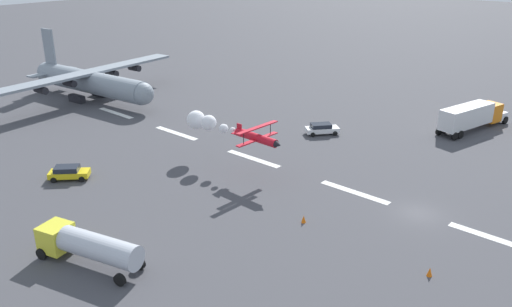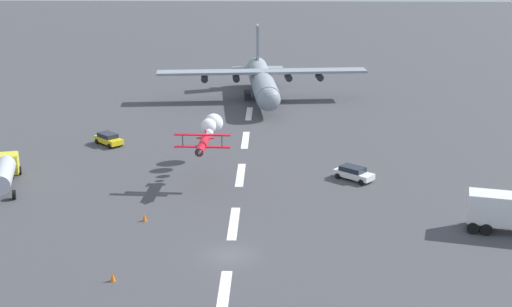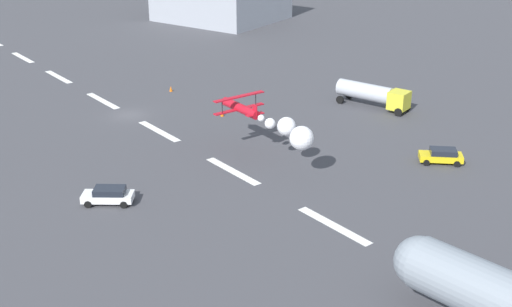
{
  "view_description": "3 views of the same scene",
  "coord_description": "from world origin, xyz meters",
  "px_view_note": "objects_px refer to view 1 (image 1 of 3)",
  "views": [
    {
      "loc": [
        -16.96,
        43.69,
        24.01
      ],
      "look_at": [
        17.41,
        3.9,
        2.86
      ],
      "focal_mm": 36.24,
      "sensor_mm": 36.0,
      "label": 1
    },
    {
      "loc": [
        -57.21,
        -3.8,
        27.43
      ],
      "look_at": [
        16.61,
        -1.9,
        4.05
      ],
      "focal_mm": 50.73,
      "sensor_mm": 36.0,
      "label": 2
    },
    {
      "loc": [
        69.21,
        -35.3,
        26.98
      ],
      "look_at": [
        24.91,
        0.0,
        3.11
      ],
      "focal_mm": 46.35,
      "sensor_mm": 36.0,
      "label": 3
    }
  ],
  "objects_px": {
    "stunt_biplane_red": "(215,125)",
    "followme_car_yellow": "(322,129)",
    "cargo_transport_plane": "(94,82)",
    "semi_truck_orange": "(472,116)",
    "traffic_cone_far": "(304,219)",
    "traffic_cone_near": "(430,272)",
    "fuel_tanker_truck": "(88,245)",
    "airport_staff_sedan": "(69,172)"
  },
  "relations": [
    {
      "from": "stunt_biplane_red",
      "to": "fuel_tanker_truck",
      "type": "bearing_deg",
      "value": 108.71
    },
    {
      "from": "semi_truck_orange",
      "to": "followme_car_yellow",
      "type": "distance_m",
      "value": 21.24
    },
    {
      "from": "stunt_biplane_red",
      "to": "airport_staff_sedan",
      "type": "distance_m",
      "value": 17.09
    },
    {
      "from": "traffic_cone_near",
      "to": "semi_truck_orange",
      "type": "bearing_deg",
      "value": -74.75
    },
    {
      "from": "cargo_transport_plane",
      "to": "followme_car_yellow",
      "type": "xyz_separation_m",
      "value": [
        -37.76,
        -10.9,
        -2.43
      ]
    },
    {
      "from": "stunt_biplane_red",
      "to": "followme_car_yellow",
      "type": "height_order",
      "value": "stunt_biplane_red"
    },
    {
      "from": "stunt_biplane_red",
      "to": "fuel_tanker_truck",
      "type": "distance_m",
      "value": 23.25
    },
    {
      "from": "followme_car_yellow",
      "to": "traffic_cone_far",
      "type": "height_order",
      "value": "followme_car_yellow"
    },
    {
      "from": "traffic_cone_far",
      "to": "followme_car_yellow",
      "type": "bearing_deg",
      "value": -59.78
    },
    {
      "from": "cargo_transport_plane",
      "to": "airport_staff_sedan",
      "type": "height_order",
      "value": "cargo_transport_plane"
    },
    {
      "from": "semi_truck_orange",
      "to": "followme_car_yellow",
      "type": "xyz_separation_m",
      "value": [
        14.85,
        15.13,
        -1.29
      ]
    },
    {
      "from": "fuel_tanker_truck",
      "to": "airport_staff_sedan",
      "type": "height_order",
      "value": "fuel_tanker_truck"
    },
    {
      "from": "cargo_transport_plane",
      "to": "stunt_biplane_red",
      "type": "bearing_deg",
      "value": 170.55
    },
    {
      "from": "fuel_tanker_truck",
      "to": "traffic_cone_far",
      "type": "bearing_deg",
      "value": -118.45
    },
    {
      "from": "followme_car_yellow",
      "to": "airport_staff_sedan",
      "type": "distance_m",
      "value": 33.2
    },
    {
      "from": "airport_staff_sedan",
      "to": "traffic_cone_far",
      "type": "bearing_deg",
      "value": -160.27
    },
    {
      "from": "fuel_tanker_truck",
      "to": "traffic_cone_far",
      "type": "distance_m",
      "value": 19.23
    },
    {
      "from": "semi_truck_orange",
      "to": "traffic_cone_far",
      "type": "bearing_deg",
      "value": 86.36
    },
    {
      "from": "airport_staff_sedan",
      "to": "semi_truck_orange",
      "type": "bearing_deg",
      "value": -121.22
    },
    {
      "from": "followme_car_yellow",
      "to": "traffic_cone_near",
      "type": "xyz_separation_m",
      "value": [
        -24.96,
        21.92,
        -0.44
      ]
    },
    {
      "from": "fuel_tanker_truck",
      "to": "cargo_transport_plane",
      "type": "bearing_deg",
      "value": -33.72
    },
    {
      "from": "cargo_transport_plane",
      "to": "followme_car_yellow",
      "type": "relative_size",
      "value": 7.4
    },
    {
      "from": "traffic_cone_near",
      "to": "traffic_cone_far",
      "type": "distance_m",
      "value": 12.44
    },
    {
      "from": "cargo_transport_plane",
      "to": "traffic_cone_far",
      "type": "height_order",
      "value": "cargo_transport_plane"
    },
    {
      "from": "fuel_tanker_truck",
      "to": "followme_car_yellow",
      "type": "distance_m",
      "value": 38.52
    },
    {
      "from": "stunt_biplane_red",
      "to": "semi_truck_orange",
      "type": "xyz_separation_m",
      "value": [
        -18.86,
        -31.65,
        -2.56
      ]
    },
    {
      "from": "stunt_biplane_red",
      "to": "fuel_tanker_truck",
      "type": "xyz_separation_m",
      "value": [
        -7.4,
        21.85,
        -2.92
      ]
    },
    {
      "from": "cargo_transport_plane",
      "to": "stunt_biplane_red",
      "type": "xyz_separation_m",
      "value": [
        -33.75,
        5.62,
        1.42
      ]
    },
    {
      "from": "semi_truck_orange",
      "to": "traffic_cone_far",
      "type": "distance_m",
      "value": 36.75
    },
    {
      "from": "traffic_cone_near",
      "to": "cargo_transport_plane",
      "type": "bearing_deg",
      "value": -9.97
    },
    {
      "from": "fuel_tanker_truck",
      "to": "traffic_cone_near",
      "type": "distance_m",
      "value": 27.16
    },
    {
      "from": "airport_staff_sedan",
      "to": "traffic_cone_far",
      "type": "relative_size",
      "value": 5.76
    },
    {
      "from": "traffic_cone_near",
      "to": "traffic_cone_far",
      "type": "bearing_deg",
      "value": -1.92
    },
    {
      "from": "semi_truck_orange",
      "to": "traffic_cone_far",
      "type": "relative_size",
      "value": 17.83
    },
    {
      "from": "traffic_cone_near",
      "to": "followme_car_yellow",
      "type": "bearing_deg",
      "value": -41.29
    },
    {
      "from": "semi_truck_orange",
      "to": "fuel_tanker_truck",
      "type": "height_order",
      "value": "semi_truck_orange"
    },
    {
      "from": "followme_car_yellow",
      "to": "semi_truck_orange",
      "type": "bearing_deg",
      "value": -134.47
    },
    {
      "from": "traffic_cone_near",
      "to": "fuel_tanker_truck",
      "type": "bearing_deg",
      "value": 37.32
    },
    {
      "from": "stunt_biplane_red",
      "to": "traffic_cone_far",
      "type": "relative_size",
      "value": 19.44
    },
    {
      "from": "followme_car_yellow",
      "to": "cargo_transport_plane",
      "type": "bearing_deg",
      "value": 16.1
    },
    {
      "from": "cargo_transport_plane",
      "to": "semi_truck_orange",
      "type": "xyz_separation_m",
      "value": [
        -52.61,
        -26.03,
        -1.14
      ]
    },
    {
      "from": "cargo_transport_plane",
      "to": "followme_car_yellow",
      "type": "height_order",
      "value": "cargo_transport_plane"
    }
  ]
}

